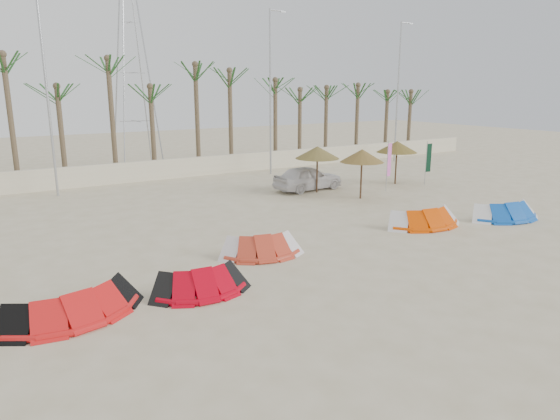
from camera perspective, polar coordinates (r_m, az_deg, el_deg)
ground at (r=15.27m, az=12.21°, el=-9.31°), size 120.00×120.00×0.00m
boundary_wall at (r=33.87m, az=-14.58°, el=4.39°), size 60.00×0.30×1.30m
palm_line at (r=35.09m, az=-14.87°, el=14.20°), size 52.00×4.00×7.70m
lamp_b at (r=30.20m, az=-25.04°, el=12.25°), size 1.25×0.14×11.00m
lamp_c at (r=34.94m, az=-1.06°, el=13.53°), size 1.25×0.14×11.00m
lamp_d at (r=42.40m, az=13.36°, el=13.22°), size 1.25×0.14×11.00m
pylon at (r=39.93m, az=-15.81°, el=4.74°), size 3.00×3.00×14.00m
kite_red_left at (r=14.57m, az=-22.77°, el=-9.48°), size 3.91×2.21×0.90m
kite_red_mid at (r=15.11m, az=-9.46°, el=-7.74°), size 3.01×1.74×0.90m
kite_red_right at (r=18.12m, az=-2.57°, el=-3.88°), size 3.24×2.12×0.90m
kite_orange at (r=22.86m, az=15.69°, el=-0.65°), size 3.72×1.98×0.90m
kite_blue at (r=25.37m, az=23.90°, el=0.07°), size 3.73×2.13×0.90m
parasol_left at (r=28.77m, az=4.30°, el=6.57°), size 2.55×2.55×2.68m
parasol_mid at (r=27.40m, az=9.36°, el=6.13°), size 2.39×2.39×2.71m
parasol_right at (r=32.13m, az=13.23°, el=7.04°), size 2.54×2.54×2.70m
flag_pink at (r=29.87m, az=12.40°, el=5.45°), size 0.44×0.14×2.96m
flag_green at (r=32.54m, az=16.56°, el=5.60°), size 0.45×0.04×2.71m
car at (r=29.65m, az=3.21°, el=3.69°), size 4.39×1.98×1.46m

